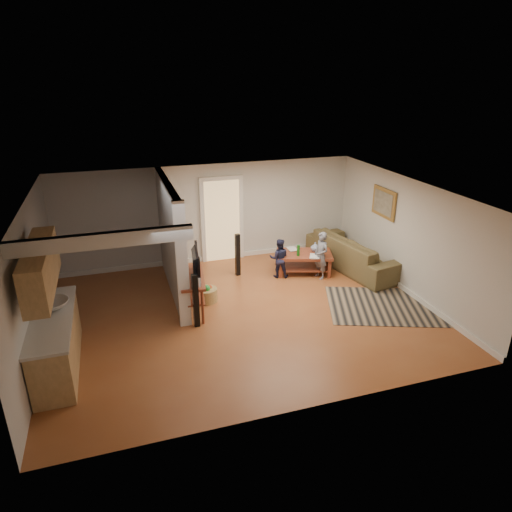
# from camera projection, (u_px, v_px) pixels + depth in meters

# --- Properties ---
(ground) EXTENTS (7.50, 7.50, 0.00)m
(ground) POSITION_uv_depth(u_px,v_px,m) (244.00, 313.00, 9.32)
(ground) COLOR brown
(ground) RESTS_ON ground
(room_shell) EXTENTS (7.54, 6.02, 2.52)m
(room_shell) POSITION_uv_depth(u_px,v_px,m) (184.00, 245.00, 8.85)
(room_shell) COLOR beige
(room_shell) RESTS_ON ground
(area_rug) EXTENTS (2.77, 2.40, 0.01)m
(area_rug) POSITION_uv_depth(u_px,v_px,m) (384.00, 306.00, 9.61)
(area_rug) COLOR black
(area_rug) RESTS_ON ground
(sofa) EXTENTS (1.57, 2.90, 0.80)m
(sofa) POSITION_uv_depth(u_px,v_px,m) (354.00, 267.00, 11.49)
(sofa) COLOR #4D3E26
(sofa) RESTS_ON ground
(coffee_table) EXTENTS (1.48, 1.13, 0.77)m
(coffee_table) POSITION_uv_depth(u_px,v_px,m) (305.00, 257.00, 11.05)
(coffee_table) COLOR #5E2816
(coffee_table) RESTS_ON ground
(tv_console) EXTENTS (0.62, 1.30, 1.07)m
(tv_console) POSITION_uv_depth(u_px,v_px,m) (193.00, 280.00, 9.13)
(tv_console) COLOR #5E2816
(tv_console) RESTS_ON ground
(speaker_left) EXTENTS (0.11, 0.11, 1.09)m
(speaker_left) POSITION_uv_depth(u_px,v_px,m) (196.00, 301.00, 8.66)
(speaker_left) COLOR black
(speaker_left) RESTS_ON ground
(speaker_right) EXTENTS (0.12, 0.12, 1.04)m
(speaker_right) POSITION_uv_depth(u_px,v_px,m) (238.00, 255.00, 10.87)
(speaker_right) COLOR black
(speaker_right) RESTS_ON ground
(toy_basket) EXTENTS (0.45, 0.45, 0.40)m
(toy_basket) POSITION_uv_depth(u_px,v_px,m) (207.00, 294.00, 9.75)
(toy_basket) COLOR olive
(toy_basket) RESTS_ON ground
(child) EXTENTS (0.36, 0.47, 1.14)m
(child) POSITION_uv_depth(u_px,v_px,m) (320.00, 277.00, 10.93)
(child) COLOR slate
(child) RESTS_ON ground
(toddler) EXTENTS (0.56, 0.49, 0.96)m
(toddler) POSITION_uv_depth(u_px,v_px,m) (279.00, 277.00, 10.97)
(toddler) COLOR #1D1F3D
(toddler) RESTS_ON ground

